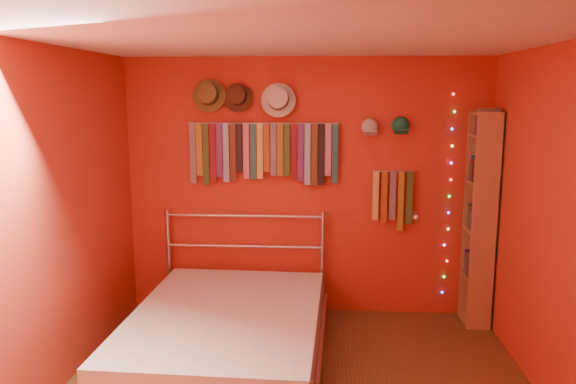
% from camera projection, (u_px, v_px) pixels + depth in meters
% --- Properties ---
extents(back_wall, '(3.50, 0.02, 2.50)m').
position_uv_depth(back_wall, '(306.00, 188.00, 5.46)').
color(back_wall, '#A9341B').
rests_on(back_wall, ground).
extents(right_wall, '(0.02, 3.50, 2.50)m').
position_uv_depth(right_wall, '(567.00, 236.00, 3.62)').
color(right_wall, '#A9341B').
rests_on(right_wall, ground).
extents(left_wall, '(0.02, 3.50, 2.50)m').
position_uv_depth(left_wall, '(43.00, 227.00, 3.86)').
color(left_wall, '#A9341B').
rests_on(left_wall, ground).
extents(ceiling, '(3.50, 3.50, 0.02)m').
position_uv_depth(ceiling, '(297.00, 38.00, 3.52)').
color(ceiling, white).
rests_on(ceiling, back_wall).
extents(tie_rack, '(1.45, 0.03, 0.60)m').
position_uv_depth(tie_rack, '(263.00, 150.00, 5.36)').
color(tie_rack, silver).
rests_on(tie_rack, back_wall).
extents(small_tie_rack, '(0.40, 0.03, 0.58)m').
position_uv_depth(small_tie_rack, '(393.00, 196.00, 5.35)').
color(small_tie_rack, silver).
rests_on(small_tie_rack, back_wall).
extents(fedora_olive, '(0.32, 0.17, 0.31)m').
position_uv_depth(fedora_olive, '(208.00, 95.00, 5.27)').
color(fedora_olive, brown).
rests_on(fedora_olive, back_wall).
extents(fedora_brown, '(0.27, 0.15, 0.27)m').
position_uv_depth(fedora_brown, '(237.00, 97.00, 5.26)').
color(fedora_brown, '#452718').
rests_on(fedora_brown, back_wall).
extents(fedora_white, '(0.33, 0.18, 0.32)m').
position_uv_depth(fedora_white, '(278.00, 99.00, 5.23)').
color(fedora_white, silver).
rests_on(fedora_white, back_wall).
extents(cap_white, '(0.17, 0.21, 0.17)m').
position_uv_depth(cap_white, '(370.00, 127.00, 5.26)').
color(cap_white, beige).
rests_on(cap_white, back_wall).
extents(cap_green, '(0.17, 0.22, 0.17)m').
position_uv_depth(cap_green, '(401.00, 126.00, 5.24)').
color(cap_green, '#186D4C').
rests_on(cap_green, back_wall).
extents(fairy_lights, '(0.06, 0.02, 1.95)m').
position_uv_depth(fairy_lights, '(449.00, 196.00, 5.34)').
color(fairy_lights, '#FF3333').
rests_on(fairy_lights, back_wall).
extents(reading_lamp, '(0.07, 0.29, 0.08)m').
position_uv_depth(reading_lamp, '(416.00, 217.00, 5.21)').
color(reading_lamp, silver).
rests_on(reading_lamp, back_wall).
extents(bookshelf, '(0.25, 0.34, 2.00)m').
position_uv_depth(bookshelf, '(485.00, 219.00, 5.17)').
color(bookshelf, '#A97B4C').
rests_on(bookshelf, ground).
extents(bed, '(1.63, 2.17, 1.04)m').
position_uv_depth(bed, '(226.00, 335.00, 4.52)').
color(bed, silver).
rests_on(bed, ground).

